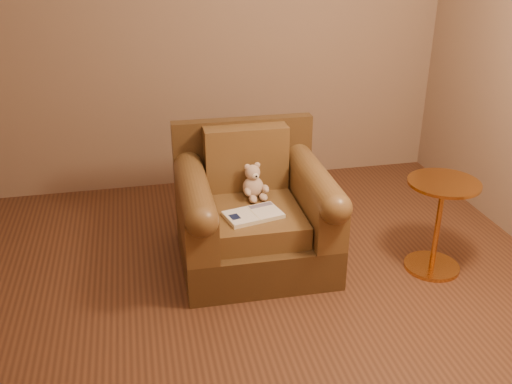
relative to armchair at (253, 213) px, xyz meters
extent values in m
plane|color=#55301D|center=(-0.11, -0.65, -0.33)|extent=(4.00, 4.00, 0.00)
cube|color=#8B6D55|center=(-0.11, 1.35, 1.02)|extent=(4.00, 0.02, 2.70)
cube|color=#4B3219|center=(0.00, -0.04, -0.20)|extent=(0.97, 0.93, 0.27)
cube|color=#4B3219|center=(0.01, 0.37, 0.23)|extent=(0.96, 0.11, 0.59)
cube|color=brown|center=(0.00, -0.09, 0.01)|extent=(0.57, 0.68, 0.14)
cube|color=brown|center=(0.00, 0.24, 0.29)|extent=(0.56, 0.16, 0.43)
cube|color=brown|center=(-0.38, -0.08, 0.09)|extent=(0.20, 0.82, 0.31)
cube|color=brown|center=(0.38, -0.10, 0.09)|extent=(0.20, 0.82, 0.31)
cylinder|color=brown|center=(-0.38, -0.08, 0.24)|extent=(0.20, 0.82, 0.19)
cylinder|color=brown|center=(0.38, -0.10, 0.24)|extent=(0.20, 0.82, 0.19)
ellipsoid|color=tan|center=(0.02, 0.09, 0.14)|extent=(0.14, 0.12, 0.15)
sphere|color=tan|center=(0.02, 0.10, 0.25)|extent=(0.10, 0.10, 0.10)
ellipsoid|color=tan|center=(-0.02, 0.10, 0.29)|extent=(0.04, 0.02, 0.04)
ellipsoid|color=tan|center=(0.05, 0.11, 0.29)|extent=(0.04, 0.02, 0.04)
ellipsoid|color=beige|center=(0.03, 0.05, 0.24)|extent=(0.05, 0.03, 0.04)
sphere|color=black|center=(0.03, 0.04, 0.24)|extent=(0.01, 0.01, 0.01)
ellipsoid|color=tan|center=(-0.03, 0.02, 0.14)|extent=(0.05, 0.09, 0.05)
ellipsoid|color=tan|center=(0.09, 0.05, 0.14)|extent=(0.05, 0.09, 0.05)
ellipsoid|color=tan|center=(0.00, 0.00, 0.10)|extent=(0.05, 0.09, 0.05)
ellipsoid|color=tan|center=(0.07, 0.02, 0.10)|extent=(0.05, 0.09, 0.05)
cube|color=beige|center=(-0.04, -0.20, 0.09)|extent=(0.38, 0.28, 0.02)
cube|color=white|center=(-0.12, -0.22, 0.10)|extent=(0.21, 0.24, 0.00)
cube|color=white|center=(0.04, -0.18, 0.10)|extent=(0.21, 0.24, 0.00)
cube|color=beige|center=(-0.04, -0.20, 0.10)|extent=(0.05, 0.20, 0.00)
cube|color=#0F1638|center=(-0.16, -0.22, 0.11)|extent=(0.07, 0.08, 0.00)
cube|color=slate|center=(0.03, -0.11, 0.11)|extent=(0.16, 0.08, 0.00)
cylinder|color=#CB8537|center=(1.11, -0.38, -0.32)|extent=(0.35, 0.35, 0.03)
cylinder|color=#CB8537|center=(1.11, -0.38, -0.02)|extent=(0.04, 0.04, 0.58)
cylinder|color=#CB8537|center=(1.11, -0.38, 0.28)|extent=(0.44, 0.44, 0.02)
cylinder|color=#CB8537|center=(1.11, -0.38, 0.26)|extent=(0.04, 0.04, 0.02)
camera|label=1|loc=(-0.69, -3.24, 1.70)|focal=40.00mm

